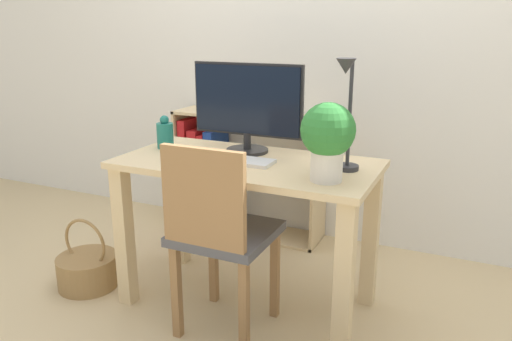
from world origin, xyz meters
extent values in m
plane|color=#CCB284|center=(0.00, 0.00, 0.00)|extent=(10.00, 10.00, 0.00)
cube|color=silver|center=(0.00, 0.97, 1.30)|extent=(8.00, 0.05, 2.60)
cube|color=#D8BC8C|center=(0.00, 0.00, 0.71)|extent=(1.18, 0.60, 0.03)
cube|color=#D8BC8C|center=(-0.54, -0.24, 0.35)|extent=(0.07, 0.07, 0.69)
cube|color=#D8BC8C|center=(0.54, -0.24, 0.35)|extent=(0.07, 0.07, 0.69)
cube|color=#D8BC8C|center=(-0.54, 0.24, 0.35)|extent=(0.07, 0.07, 0.69)
cube|color=#D8BC8C|center=(0.54, 0.24, 0.35)|extent=(0.07, 0.07, 0.69)
cylinder|color=#232326|center=(-0.07, 0.15, 0.73)|extent=(0.20, 0.20, 0.02)
cylinder|color=#232326|center=(-0.07, 0.15, 0.78)|extent=(0.04, 0.04, 0.08)
cube|color=#232326|center=(-0.07, 0.16, 0.98)|extent=(0.56, 0.02, 0.34)
cube|color=black|center=(-0.07, 0.15, 0.98)|extent=(0.54, 0.03, 0.32)
cube|color=silver|center=(-0.05, -0.03, 0.73)|extent=(0.36, 0.13, 0.02)
cylinder|color=#1E7266|center=(-0.48, 0.05, 0.79)|extent=(0.08, 0.08, 0.13)
sphere|color=#1E7266|center=(-0.48, 0.05, 0.87)|extent=(0.05, 0.05, 0.05)
cylinder|color=#2D2D33|center=(0.45, 0.05, 0.73)|extent=(0.10, 0.10, 0.02)
cylinder|color=#2D2D33|center=(0.45, 0.05, 0.97)|extent=(0.02, 0.02, 0.44)
cylinder|color=#2D2D33|center=(0.45, 0.00, 1.19)|extent=(0.01, 0.10, 0.01)
cone|color=#2D2D33|center=(0.45, -0.05, 1.17)|extent=(0.08, 0.08, 0.06)
cylinder|color=silver|center=(0.42, -0.14, 0.78)|extent=(0.13, 0.13, 0.12)
sphere|color=#2D7A33|center=(0.42, -0.14, 0.93)|extent=(0.22, 0.22, 0.22)
cube|color=#4C4C51|center=(0.01, -0.22, 0.45)|extent=(0.40, 0.40, 0.04)
cube|color=olive|center=(0.01, -0.40, 0.67)|extent=(0.36, 0.03, 0.40)
cube|color=olive|center=(-0.16, -0.38, 0.22)|extent=(0.04, 0.04, 0.43)
cube|color=olive|center=(0.17, -0.38, 0.22)|extent=(0.04, 0.04, 0.43)
cube|color=olive|center=(-0.16, -0.06, 0.22)|extent=(0.04, 0.04, 0.43)
cube|color=olive|center=(0.17, -0.06, 0.22)|extent=(0.04, 0.04, 0.43)
cube|color=#D8BC8C|center=(-0.84, 0.79, 0.40)|extent=(0.02, 0.28, 0.79)
cube|color=#D8BC8C|center=(0.10, 0.79, 0.40)|extent=(0.02, 0.28, 0.79)
cube|color=#D8BC8C|center=(-0.37, 0.79, 0.01)|extent=(0.96, 0.28, 0.02)
cube|color=#D8BC8C|center=(-0.37, 0.79, 0.78)|extent=(0.96, 0.28, 0.02)
cube|color=#D8BC8C|center=(-0.37, 0.79, 0.40)|extent=(0.93, 0.28, 0.02)
cube|color=red|center=(-0.79, 0.79, 0.17)|extent=(0.07, 0.24, 0.30)
cube|color=beige|center=(-0.72, 0.79, 0.14)|extent=(0.05, 0.24, 0.24)
cube|color=black|center=(-0.66, 0.79, 0.16)|extent=(0.06, 0.24, 0.28)
cube|color=navy|center=(-0.58, 0.79, 0.15)|extent=(0.06, 0.24, 0.27)
cube|color=red|center=(-0.80, 0.79, 0.57)|extent=(0.05, 0.24, 0.32)
cube|color=red|center=(-0.72, 0.79, 0.54)|extent=(0.07, 0.24, 0.26)
cube|color=red|center=(-0.66, 0.79, 0.52)|extent=(0.04, 0.24, 0.24)
cube|color=navy|center=(-0.60, 0.79, 0.54)|extent=(0.06, 0.24, 0.27)
cylinder|color=#997547|center=(-0.83, -0.20, 0.08)|extent=(0.31, 0.31, 0.17)
torus|color=#997547|center=(-0.83, -0.20, 0.24)|extent=(0.26, 0.02, 0.26)
camera|label=1|loc=(0.95, -1.97, 1.32)|focal=35.00mm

